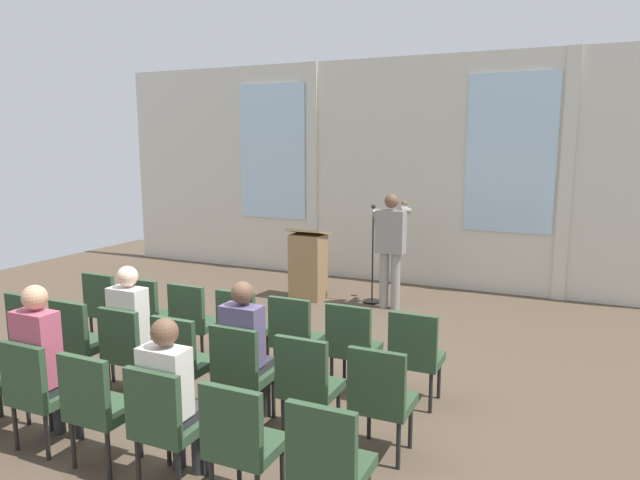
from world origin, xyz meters
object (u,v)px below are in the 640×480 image
object	(u,v)px
chair_r1_c2	(128,347)
audience_r2_c4	(171,392)
chair_r1_c1	(79,338)
chair_r1_c4	(241,369)
mic_stand	(372,282)
chair_r0_c5	(352,342)
chair_r0_c1	(148,311)
chair_r1_c5	(307,381)
lectern	(308,265)
audience_r1_c4	(246,345)
chair_r0_c3	(242,325)
chair_r1_c0	(34,330)
speaker	(391,242)
chair_r2_c4	(164,419)
chair_r1_c3	(182,357)
chair_r0_c6	(415,352)
chair_r2_c2	(37,388)
chair_r0_c4	(294,334)
chair_r2_c6	(328,460)
chair_r2_c3	(97,403)
chair_r1_c6	(381,395)
audience_r1_c2	(133,325)
audience_r2_c2	(43,358)
chair_r0_c0	(107,305)

from	to	relation	value
chair_r1_c2	audience_r2_c4	xyz separation A→B (m)	(1.29, -0.94, 0.18)
chair_r1_c1	chair_r1_c4	world-z (taller)	same
mic_stand	chair_r0_c5	size ratio (longest dim) A/B	1.65
chair_r0_c1	chair_r1_c5	bearing A→B (deg)	-21.78
lectern	chair_r1_c4	world-z (taller)	lectern
mic_stand	audience_r1_c4	bearing A→B (deg)	-86.21
chair_r0_c3	chair_r1_c0	xyz separation A→B (m)	(-1.93, -1.03, 0.00)
speaker	chair_r2_c4	distance (m)	5.13
chair_r1_c2	chair_r0_c3	bearing A→B (deg)	57.97
chair_r1_c3	lectern	bearing A→B (deg)	99.13
chair_r0_c1	chair_r0_c6	xyz separation A→B (m)	(3.21, 0.00, 0.00)
speaker	chair_r0_c3	bearing A→B (deg)	-103.06
speaker	audience_r2_c4	distance (m)	5.03
speaker	chair_r0_c3	xyz separation A→B (m)	(-0.71, -3.05, -0.48)
chair_r2_c2	chair_r1_c1	bearing A→B (deg)	122.03
chair_r0_c4	chair_r1_c0	xyz separation A→B (m)	(-2.57, -1.03, 0.00)
chair_r2_c6	chair_r2_c3	bearing A→B (deg)	180.00
speaker	chair_r1_c6	world-z (taller)	speaker
chair_r1_c5	chair_r2_c4	world-z (taller)	same
chair_r0_c3	audience_r2_c4	world-z (taller)	audience_r2_c4
audience_r1_c2	audience_r2_c2	bearing A→B (deg)	-90.00
audience_r1_c2	chair_r1_c3	distance (m)	0.68
lectern	chair_r0_c4	xyz separation A→B (m)	(1.29, -3.02, -0.02)
chair_r0_c0	speaker	bearing A→B (deg)	49.19
chair_r0_c6	chair_r1_c0	distance (m)	3.99
chair_r0_c6	chair_r1_c2	distance (m)	2.77
audience_r1_c4	chair_r0_c6	bearing A→B (deg)	36.34
chair_r2_c4	chair_r0_c4	bearing A→B (deg)	90.00
chair_r1_c1	chair_r2_c3	bearing A→B (deg)	-38.63
chair_r1_c5	chair_r2_c3	size ratio (longest dim) A/B	1.00
chair_r0_c3	chair_r0_c4	distance (m)	0.64
chair_r0_c0	chair_r2_c3	bearing A→B (deg)	-46.82
chair_r0_c1	audience_r1_c2	distance (m)	1.16
chair_r1_c2	chair_r2_c6	bearing A→B (deg)	-21.78
chair_r1_c0	audience_r2_c4	distance (m)	2.74
chair_r1_c4	audience_r1_c4	size ratio (longest dim) A/B	0.72
chair_r2_c2	audience_r2_c4	bearing A→B (deg)	3.74
chair_r1_c0	audience_r2_c4	world-z (taller)	audience_r2_c4
chair_r0_c1	chair_r2_c2	xyz separation A→B (m)	(0.64, -2.05, 0.00)
chair_r0_c3	chair_r1_c6	size ratio (longest dim) A/B	1.00
lectern	chair_r0_c3	size ratio (longest dim) A/B	1.23
lectern	chair_r0_c5	size ratio (longest dim) A/B	1.23
chair_r1_c6	audience_r2_c4	distance (m)	1.60
chair_r0_c0	chair_r2_c2	world-z (taller)	same
chair_r0_c6	lectern	bearing A→B (deg)	130.51
chair_r0_c1	chair_r2_c4	xyz separation A→B (m)	(1.93, -2.05, 0.00)
chair_r0_c5	audience_r2_c4	world-z (taller)	audience_r2_c4
speaker	chair_r0_c4	world-z (taller)	speaker
chair_r0_c6	chair_r2_c4	size ratio (longest dim) A/B	1.00
audience_r1_c4	chair_r0_c1	bearing A→B (deg)	153.88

